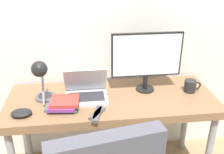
{
  "coord_description": "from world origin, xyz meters",
  "views": [
    {
      "loc": [
        -0.2,
        -1.38,
        1.7
      ],
      "look_at": [
        -0.0,
        0.27,
        0.92
      ],
      "focal_mm": 42.0,
      "sensor_mm": 36.0,
      "label": 1
    }
  ],
  "objects_px": {
    "game_controller": "(21,113)",
    "desk_lamp": "(41,77)",
    "laptop": "(86,92)",
    "monitor": "(147,57)",
    "mug": "(190,86)",
    "book_stack": "(64,104)"
  },
  "relations": [
    {
      "from": "desk_lamp",
      "to": "mug",
      "type": "relative_size",
      "value": 2.6
    },
    {
      "from": "mug",
      "to": "game_controller",
      "type": "xyz_separation_m",
      "value": [
        -1.23,
        -0.19,
        -0.03
      ]
    },
    {
      "from": "mug",
      "to": "game_controller",
      "type": "relative_size",
      "value": 0.96
    },
    {
      "from": "laptop",
      "to": "monitor",
      "type": "xyz_separation_m",
      "value": [
        0.46,
        0.07,
        0.22
      ]
    },
    {
      "from": "game_controller",
      "to": "laptop",
      "type": "bearing_deg",
      "value": 23.48
    },
    {
      "from": "monitor",
      "to": "desk_lamp",
      "type": "bearing_deg",
      "value": -169.63
    },
    {
      "from": "monitor",
      "to": "desk_lamp",
      "type": "relative_size",
      "value": 1.55
    },
    {
      "from": "mug",
      "to": "book_stack",
      "type": "bearing_deg",
      "value": -172.5
    },
    {
      "from": "book_stack",
      "to": "game_controller",
      "type": "relative_size",
      "value": 1.83
    },
    {
      "from": "monitor",
      "to": "laptop",
      "type": "bearing_deg",
      "value": -170.73
    },
    {
      "from": "laptop",
      "to": "mug",
      "type": "distance_m",
      "value": 0.8
    },
    {
      "from": "laptop",
      "to": "game_controller",
      "type": "distance_m",
      "value": 0.47
    },
    {
      "from": "monitor",
      "to": "mug",
      "type": "xyz_separation_m",
      "value": [
        0.34,
        -0.07,
        -0.22
      ]
    },
    {
      "from": "laptop",
      "to": "game_controller",
      "type": "height_order",
      "value": "laptop"
    },
    {
      "from": "mug",
      "to": "laptop",
      "type": "bearing_deg",
      "value": -179.88
    },
    {
      "from": "desk_lamp",
      "to": "monitor",
      "type": "bearing_deg",
      "value": 10.37
    },
    {
      "from": "game_controller",
      "to": "desk_lamp",
      "type": "bearing_deg",
      "value": 42.52
    },
    {
      "from": "laptop",
      "to": "mug",
      "type": "xyz_separation_m",
      "value": [
        0.8,
        0.0,
        -0.0
      ]
    },
    {
      "from": "game_controller",
      "to": "monitor",
      "type": "bearing_deg",
      "value": 16.39
    },
    {
      "from": "desk_lamp",
      "to": "game_controller",
      "type": "bearing_deg",
      "value": -137.48
    },
    {
      "from": "mug",
      "to": "game_controller",
      "type": "height_order",
      "value": "mug"
    },
    {
      "from": "laptop",
      "to": "monitor",
      "type": "distance_m",
      "value": 0.51
    }
  ]
}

